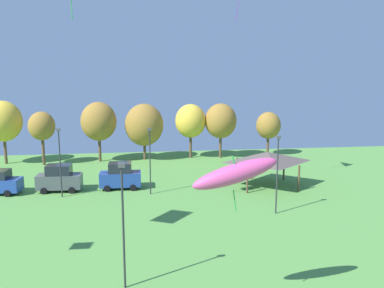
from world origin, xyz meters
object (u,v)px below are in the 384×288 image
at_px(light_post_1, 150,157).
at_px(treeline_tree_2, 99,121).
at_px(treeline_tree_1, 42,126).
at_px(treeline_tree_4, 191,121).
at_px(parked_car_second_from_left, 59,178).
at_px(parked_car_third_from_left, 120,176).
at_px(treeline_tree_6, 268,126).
at_px(light_post_3, 60,159).
at_px(park_pavilion, 267,157).
at_px(light_post_0, 123,220).
at_px(light_post_2, 277,170).
at_px(kite_flying_0, 235,174).
at_px(treeline_tree_5, 221,121).
at_px(treeline_tree_3, 144,125).
at_px(treeline_tree_0, 3,121).

distance_m(light_post_1, treeline_tree_2, 16.65).
distance_m(treeline_tree_1, treeline_tree_4, 19.06).
bearing_deg(treeline_tree_1, light_post_1, -47.48).
bearing_deg(parked_car_second_from_left, parked_car_third_from_left, 3.53).
bearing_deg(treeline_tree_6, light_post_3, -146.96).
bearing_deg(light_post_1, park_pavilion, 5.80).
distance_m(light_post_0, light_post_2, 15.89).
distance_m(treeline_tree_2, treeline_tree_6, 23.18).
relative_size(kite_flying_0, light_post_3, 0.66).
relative_size(treeline_tree_1, treeline_tree_5, 0.91).
relative_size(treeline_tree_2, treeline_tree_3, 1.04).
xyz_separation_m(light_post_0, light_post_1, (1.87, 17.12, -0.29)).
height_order(kite_flying_0, treeline_tree_1, kite_flying_0).
distance_m(park_pavilion, treeline_tree_1, 28.21).
distance_m(parked_car_second_from_left, light_post_3, 3.11).
relative_size(treeline_tree_0, treeline_tree_6, 1.32).
xyz_separation_m(parked_car_second_from_left, treeline_tree_0, (-9.15, 13.46, 4.16)).
distance_m(light_post_1, treeline_tree_6, 23.69).
relative_size(park_pavilion, treeline_tree_2, 0.86).
height_order(light_post_0, treeline_tree_1, light_post_0).
relative_size(treeline_tree_1, treeline_tree_4, 0.92).
relative_size(treeline_tree_2, treeline_tree_5, 1.05).
bearing_deg(light_post_1, light_post_3, 179.22).
relative_size(light_post_3, treeline_tree_3, 0.87).
xyz_separation_m(kite_flying_0, treeline_tree_3, (-3.77, 35.93, -2.34)).
bearing_deg(treeline_tree_1, treeline_tree_6, 4.43).
relative_size(light_post_0, light_post_1, 1.09).
distance_m(park_pavilion, light_post_0, 22.96).
xyz_separation_m(parked_car_second_from_left, light_post_3, (0.55, -1.94, 2.37)).
bearing_deg(kite_flying_0, light_post_3, 120.19).
bearing_deg(treeline_tree_0, treeline_tree_6, 1.70).
bearing_deg(light_post_0, light_post_2, 40.55).
bearing_deg(park_pavilion, treeline_tree_3, 129.95).
xyz_separation_m(light_post_0, treeline_tree_4, (7.79, 33.26, 1.14)).
relative_size(treeline_tree_1, treeline_tree_3, 0.90).
relative_size(light_post_3, treeline_tree_5, 0.88).
relative_size(parked_car_second_from_left, light_post_1, 0.67).
relative_size(treeline_tree_5, treeline_tree_6, 1.22).
relative_size(park_pavilion, light_post_3, 1.03).
distance_m(parked_car_second_from_left, park_pavilion, 20.87).
height_order(kite_flying_0, treeline_tree_4, kite_flying_0).
height_order(kite_flying_0, light_post_0, kite_flying_0).
xyz_separation_m(light_post_1, treeline_tree_4, (5.92, 16.14, 1.43)).
bearing_deg(light_post_3, light_post_0, -69.53).
bearing_deg(treeline_tree_2, treeline_tree_1, -170.41).
distance_m(treeline_tree_1, treeline_tree_6, 30.09).
distance_m(light_post_3, treeline_tree_3, 17.65).
bearing_deg(parked_car_third_from_left, kite_flying_0, -73.17).
xyz_separation_m(light_post_0, treeline_tree_2, (-4.30, 32.50, 1.37)).
distance_m(treeline_tree_1, treeline_tree_5, 23.07).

